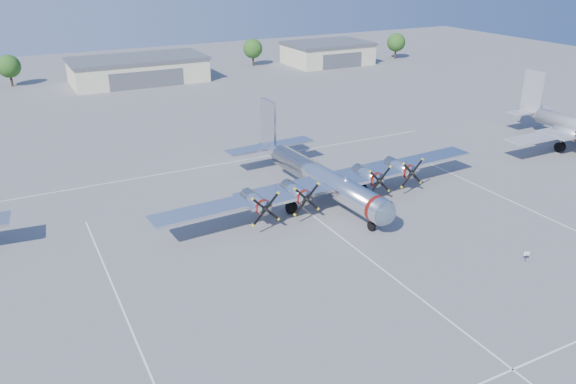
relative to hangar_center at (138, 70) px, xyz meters
name	(u,v)px	position (x,y,z in m)	size (l,w,h in m)	color
ground	(339,236)	(0.00, -81.96, -2.71)	(260.00, 260.00, 0.00)	#5F5F62
parking_lines	(349,243)	(0.00, -83.71, -2.71)	(60.00, 50.08, 0.01)	silver
hangar_center	(138,70)	(0.00, 0.00, 0.00)	(28.60, 14.60, 5.40)	beige
hangar_east	(327,53)	(48.00, 0.00, 0.00)	(20.60, 14.60, 5.40)	beige
tree_west	(9,66)	(-25.00, 8.04, 1.51)	(4.80, 4.80, 6.64)	#382619
tree_east	(253,49)	(30.00, 6.04, 1.51)	(4.80, 4.80, 6.64)	#382619
tree_far_east	(396,42)	(68.00, -1.96, 1.51)	(4.80, 4.80, 6.64)	#382619
main_bomber_b29	(319,198)	(2.94, -72.89, -2.71)	(40.74, 27.86, 9.01)	silver
twin_engine_east	(573,144)	(46.40, -73.06, -2.71)	(29.65, 21.32, 9.40)	#9F9FA3
info_placard	(526,255)	(12.45, -94.07, -1.99)	(0.52, 0.20, 1.02)	black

